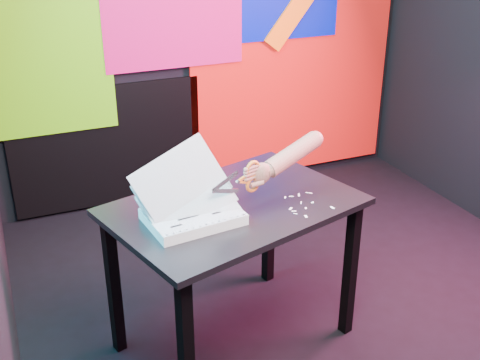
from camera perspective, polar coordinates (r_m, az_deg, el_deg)
name	(u,v)px	position (r m, az deg, el deg)	size (l,w,h in m)	color
room	(321,49)	(2.84, 7.65, 12.21)	(3.01, 3.01, 2.71)	black
backdrop	(219,62)	(4.24, -2.04, 11.13)	(2.88, 0.05, 2.08)	red
work_table	(234,224)	(2.71, -0.56, -4.23)	(1.22, 0.97, 0.75)	black
printout_stack	(192,214)	(2.51, -4.55, -3.26)	(0.45, 0.32, 0.36)	white
scissors	(249,178)	(2.57, 0.91, 0.23)	(0.25, 0.09, 0.15)	silver
hand_forearm	(288,157)	(2.70, 4.54, 2.19)	(0.44, 0.17, 0.17)	#B0735D
paper_clippings	(304,204)	(2.66, 6.05, -2.30)	(0.19, 0.22, 0.00)	white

